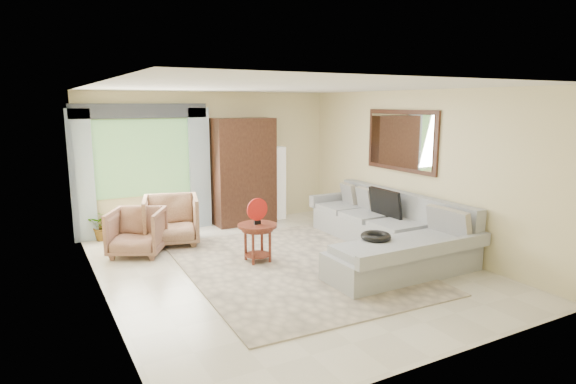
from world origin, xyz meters
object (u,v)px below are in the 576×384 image
tv_screen (385,203)px  coffee_table (258,242)px  potted_plant (104,225)px  armoire (244,172)px  sectional_sofa (387,236)px  floor_lamp (278,183)px  armchair_left (137,232)px  armchair_right (171,220)px

tv_screen → coffee_table: 2.34m
tv_screen → potted_plant: tv_screen is taller
armoire → potted_plant: bearing=178.1°
sectional_sofa → armoire: bearing=113.1°
potted_plant → floor_lamp: size_ratio=0.35×
armchair_left → potted_plant: 1.20m
armchair_right → armchair_left: bearing=-138.7°
coffee_table → armchair_right: bearing=119.1°
tv_screen → potted_plant: bearing=148.0°
armchair_right → floor_lamp: (2.48, 0.80, 0.33)m
armchair_right → armoire: (1.68, 0.74, 0.63)m
coffee_table → floor_lamp: 2.91m
tv_screen → armchair_right: size_ratio=0.80×
tv_screen → armchair_right: 3.65m
armchair_right → armoire: size_ratio=0.44×
armchair_left → floor_lamp: 3.34m
sectional_sofa → tv_screen: size_ratio=4.68×
tv_screen → armoire: armoire is taller
tv_screen → floor_lamp: 2.66m
tv_screen → coffee_table: (-2.30, 0.18, -0.41)m
armchair_left → floor_lamp: size_ratio=0.54×
tv_screen → armoire: bearing=120.9°
floor_lamp → coffee_table: bearing=-123.9°
potted_plant → floor_lamp: bearing=-0.5°
sectional_sofa → armchair_right: sectional_sofa is taller
armchair_left → tv_screen: bearing=7.6°
tv_screen → armoire: size_ratio=0.35×
tv_screen → floor_lamp: bearing=105.2°
sectional_sofa → armoire: armoire is taller
coffee_table → potted_plant: 3.05m
armoire → coffee_table: bearing=-109.0°
tv_screen → coffee_table: tv_screen is taller
sectional_sofa → armchair_left: (-3.55, 1.84, 0.09)m
sectional_sofa → coffee_table: sectional_sofa is taller
floor_lamp → potted_plant: bearing=179.5°
floor_lamp → tv_screen: bearing=-74.8°
armoire → floor_lamp: bearing=4.3°
potted_plant → floor_lamp: floor_lamp is taller
sectional_sofa → tv_screen: 0.64m
armchair_left → potted_plant: size_ratio=1.56×
armchair_right → armoire: armoire is taller
sectional_sofa → coffee_table: size_ratio=5.83×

